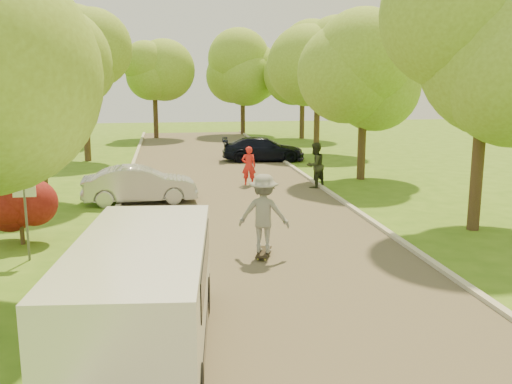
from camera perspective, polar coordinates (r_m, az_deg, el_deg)
ground at (r=11.63m, az=3.26°, el=-11.47°), size 100.00×100.00×0.00m
road at (r=19.15m, az=-1.84°, el=-2.28°), size 8.00×60.00×0.01m
curb_left at (r=19.07m, az=-14.01°, el=-2.51°), size 0.18×60.00×0.12m
curb_right at (r=20.04m, az=9.73°, el=-1.67°), size 0.18×60.00×0.12m
street_sign at (r=15.17m, az=-22.12°, el=-0.70°), size 0.55×0.06×2.17m
red_shrub at (r=16.81m, az=-22.54°, el=-1.25°), size 1.70×1.70×1.95m
tree_l_midb at (r=22.92m, az=-20.74°, el=10.79°), size 4.30×4.20×6.62m
tree_l_far at (r=32.74m, az=-16.59°, el=12.52°), size 4.92×4.80×7.79m
tree_r_mida at (r=18.11m, az=22.72°, el=13.74°), size 5.13×5.00×7.95m
tree_r_midb at (r=26.05m, az=11.20°, el=11.92°), size 4.51×4.40×7.01m
tree_r_far at (r=35.80m, az=6.60°, el=13.34°), size 5.33×5.20×8.34m
tree_bg_a at (r=40.99m, az=-18.53°, el=11.85°), size 5.12×5.00×7.72m
tree_bg_b at (r=43.78m, az=5.00°, el=12.60°), size 5.12×5.00×7.95m
tree_bg_c at (r=44.48m, az=-9.87°, el=11.79°), size 4.92×4.80×7.33m
tree_bg_d at (r=46.94m, az=-1.07°, el=12.27°), size 5.12×5.00×7.72m
minivan at (r=9.59m, az=-11.32°, el=-10.09°), size 2.60×5.45×1.96m
silver_sedan at (r=21.31m, az=-11.54°, el=0.73°), size 4.20×1.66×1.36m
dark_sedan at (r=31.62m, az=0.72°, el=4.31°), size 4.69×2.24×1.32m
longboard at (r=14.71m, az=0.77°, el=-6.05°), size 0.60×1.07×0.12m
skateboarder at (r=14.44m, az=0.78°, el=-2.15°), size 1.47×1.12×2.01m
person_striped at (r=24.32m, az=-0.74°, el=2.63°), size 0.65×0.46×1.67m
person_olive at (r=23.84m, az=5.93°, el=2.67°), size 1.17×1.11×1.90m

